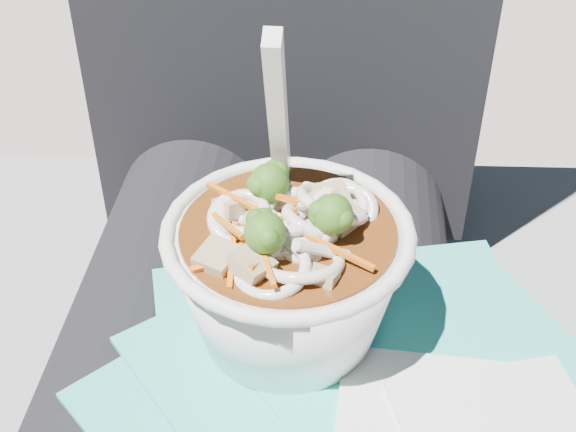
# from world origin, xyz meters

# --- Properties ---
(lap) EXTENTS (0.30, 0.48, 0.14)m
(lap) POSITION_xyz_m (0.00, 0.00, 0.50)
(lap) COLOR black
(lap) RESTS_ON stone_ledge
(person_body) EXTENTS (0.34, 0.94, 0.98)m
(person_body) POSITION_xyz_m (-0.00, 0.09, 0.53)
(person_body) COLOR black
(person_body) RESTS_ON ground
(plastic_bag) EXTENTS (0.35, 0.27, 0.01)m
(plastic_bag) POSITION_xyz_m (0.07, -0.03, 0.58)
(plastic_bag) COLOR #2AB1A3
(plastic_bag) RESTS_ON lap
(udon_bowl) EXTENTS (0.16, 0.16, 0.20)m
(udon_bowl) POSITION_xyz_m (0.03, -0.00, 0.64)
(udon_bowl) COLOR white
(udon_bowl) RESTS_ON plastic_bag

